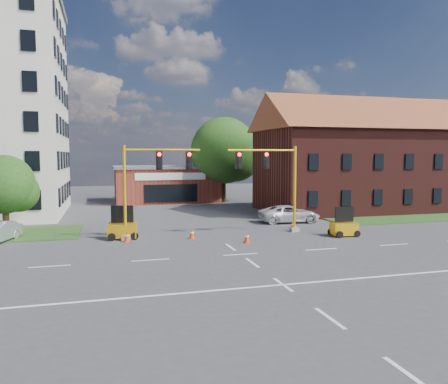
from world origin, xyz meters
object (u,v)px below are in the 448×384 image
(signal_mast_east, at_px, (274,178))
(signal_mast_west, at_px, (150,180))
(pickup_white, at_px, (289,214))
(trailer_east, at_px, (344,227))
(trailer_west, at_px, (123,229))

(signal_mast_east, bearing_deg, signal_mast_west, 180.00)
(signal_mast_east, relative_size, pickup_white, 1.22)
(signal_mast_west, xyz_separation_m, pickup_white, (11.83, 4.20, -3.22))
(signal_mast_west, distance_m, trailer_east, 13.56)
(trailer_east, distance_m, pickup_white, 6.82)
(signal_mast_west, relative_size, trailer_east, 3.23)
(signal_mast_west, xyz_separation_m, trailer_west, (-1.81, 0.50, -3.26))
(trailer_east, bearing_deg, pickup_white, 106.45)
(trailer_west, distance_m, trailer_east, 15.03)
(trailer_west, height_order, trailer_east, trailer_west)
(signal_mast_west, bearing_deg, trailer_west, 164.49)
(signal_mast_west, relative_size, pickup_white, 1.22)
(signal_mast_west, distance_m, pickup_white, 12.96)
(pickup_white, bearing_deg, trailer_east, -167.41)
(trailer_west, xyz_separation_m, pickup_white, (13.64, 3.70, 0.04))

